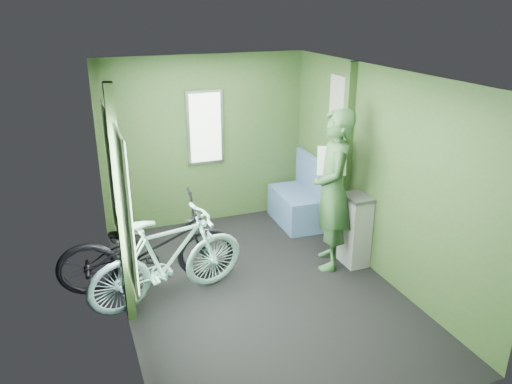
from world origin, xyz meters
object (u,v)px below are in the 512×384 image
bicycle_mint (172,301)px  passenger (333,191)px  bicycle_black (151,287)px  bench_seat (298,204)px  waste_box (355,230)px

bicycle_mint → passenger: (1.92, 0.12, 0.93)m
bicycle_black → passenger: bearing=-93.0°
bicycle_black → passenger: 2.28m
bicycle_mint → bench_seat: (2.08, 1.33, 0.28)m
bicycle_black → passenger: passenger is taller
bicycle_black → bicycle_mint: same height
bicycle_black → passenger: size_ratio=1.01×
bicycle_mint → bench_seat: bearing=-69.1°
bicycle_mint → waste_box: bearing=-100.7°
bicycle_black → waste_box: 2.41m
waste_box → bicycle_mint: bearing=-179.0°
bench_seat → waste_box: bearing=-82.9°
bicycle_black → bench_seat: bearing=-62.8°
bicycle_black → waste_box: (2.35, -0.32, 0.43)m
waste_box → bench_seat: (-0.11, 1.29, -0.14)m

